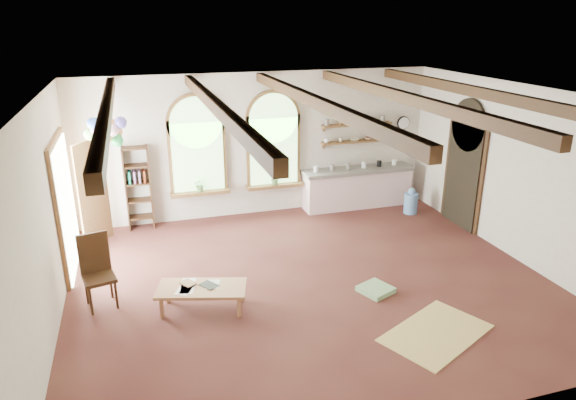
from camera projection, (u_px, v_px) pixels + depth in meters
name	position (u px, v px, depth m)	size (l,w,h in m)	color
floor	(310.00, 281.00, 8.87)	(8.00, 8.00, 0.00)	#522921
ceiling_beams	(313.00, 101.00, 7.82)	(6.20, 6.80, 0.18)	#392512
window_left	(197.00, 149.00, 11.01)	(1.30, 0.28, 2.20)	brown
window_right	(273.00, 143.00, 11.48)	(1.30, 0.28, 2.20)	brown
left_doorway	(66.00, 207.00, 9.01)	(0.10, 1.90, 2.50)	brown
right_doorway	(463.00, 176.00, 10.93)	(0.10, 1.30, 2.40)	black
kitchen_counter	(357.00, 187.00, 12.22)	(2.68, 0.62, 0.94)	beige
wall_shelf_lower	(356.00, 141.00, 12.02)	(1.70, 0.24, 0.04)	brown
wall_shelf_upper	(357.00, 124.00, 11.88)	(1.70, 0.24, 0.04)	brown
wall_clock	(404.00, 123.00, 12.30)	(0.32, 0.32, 0.04)	black
bookshelf	(138.00, 188.00, 10.81)	(0.53, 0.32, 1.80)	#392512
coffee_table	(202.00, 290.00, 7.90)	(1.48, 0.97, 0.39)	#A26A4A
side_chair	(100.00, 286.00, 8.02)	(0.56, 0.56, 1.17)	#392512
floor_mat	(436.00, 333.00, 7.40)	(1.59, 0.98, 0.02)	tan
floor_cushion	(376.00, 289.00, 8.51)	(0.49, 0.49, 0.08)	#749D6C
water_jug_a	(387.00, 193.00, 12.51)	(0.30, 0.30, 0.58)	#6093CD
water_jug_b	(411.00, 202.00, 11.85)	(0.32, 0.32, 0.61)	#6093CD
balloon_cluster	(106.00, 132.00, 9.28)	(0.78, 0.81, 1.14)	silver
table_book	(183.00, 285.00, 7.92)	(0.18, 0.26, 0.02)	olive
tablet	(209.00, 285.00, 7.93)	(0.19, 0.27, 0.01)	black
potted_plant_left	(200.00, 185.00, 11.18)	(0.27, 0.23, 0.30)	#598C4C
potted_plant_right	(275.00, 178.00, 11.65)	(0.27, 0.23, 0.30)	#598C4C
shelf_cup_a	(326.00, 141.00, 11.79)	(0.12, 0.10, 0.10)	white
shelf_cup_b	(340.00, 140.00, 11.88)	(0.10, 0.10, 0.09)	beige
shelf_bowl_a	(354.00, 140.00, 11.99)	(0.22, 0.22, 0.05)	beige
shelf_bowl_b	(368.00, 138.00, 12.08)	(0.20, 0.20, 0.06)	#8C664C
shelf_vase	(382.00, 135.00, 12.15)	(0.18, 0.18, 0.19)	slate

